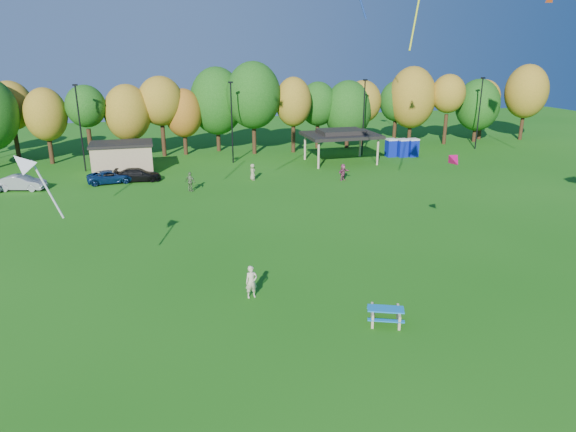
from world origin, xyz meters
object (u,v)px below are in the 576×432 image
object	(u,v)px
porta_potties	(402,148)
car_d	(138,175)
kite_flyer	(251,282)
picnic_table	(385,314)
car_b	(21,183)
car_c	(111,177)

from	to	relation	value
porta_potties	car_d	size ratio (longest dim) A/B	0.85
kite_flyer	car_d	size ratio (longest dim) A/B	0.40
picnic_table	car_d	distance (m)	33.82
car_b	car_d	world-z (taller)	car_b
porta_potties	picnic_table	world-z (taller)	porta_potties
car_c	picnic_table	bearing A→B (deg)	-162.94
porta_potties	car_b	world-z (taller)	porta_potties
porta_potties	picnic_table	distance (m)	40.68
car_c	car_b	bearing A→B (deg)	87.60
picnic_table	car_b	distance (m)	38.09
porta_potties	car_d	xyz separation A→B (m)	(-30.87, -4.00, -0.46)
car_b	porta_potties	bearing A→B (deg)	-68.13
picnic_table	car_c	size ratio (longest dim) A/B	0.48
porta_potties	kite_flyer	size ratio (longest dim) A/B	2.11
car_c	car_d	bearing A→B (deg)	-95.69
car_c	car_d	distance (m)	2.56
kite_flyer	car_b	distance (m)	31.39
kite_flyer	porta_potties	bearing A→B (deg)	45.41
kite_flyer	car_d	bearing A→B (deg)	95.87
porta_potties	car_c	world-z (taller)	porta_potties
kite_flyer	car_c	size ratio (longest dim) A/B	0.40
kite_flyer	picnic_table	bearing A→B (deg)	-43.15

